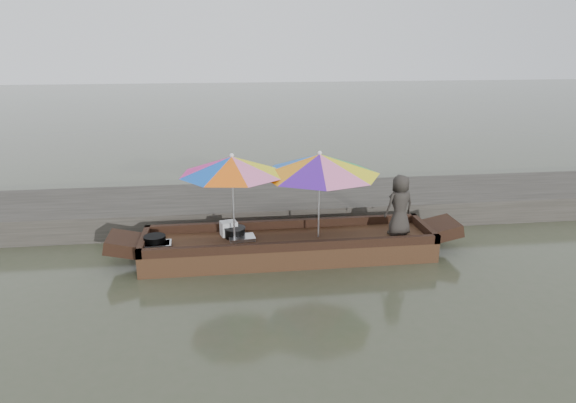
{
  "coord_description": "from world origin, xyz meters",
  "views": [
    {
      "loc": [
        -1.12,
        -8.34,
        3.68
      ],
      "look_at": [
        0.0,
        0.1,
        1.0
      ],
      "focal_mm": 32.0,
      "sensor_mm": 36.0,
      "label": 1
    }
  ],
  "objects": [
    {
      "name": "tray_scallop",
      "position": [
        -0.82,
        0.05,
        0.38
      ],
      "size": [
        0.48,
        0.35,
        0.06
      ],
      "primitive_type": "cube",
      "rotation": [
        0.0,
        0.0,
        0.1
      ],
      "color": "silver",
      "rests_on": "boat_hull"
    },
    {
      "name": "charcoal_grill",
      "position": [
        -0.94,
        0.19,
        0.43
      ],
      "size": [
        0.36,
        0.36,
        0.17
      ],
      "primitive_type": "cylinder",
      "color": "black",
      "rests_on": "boat_hull"
    },
    {
      "name": "dock",
      "position": [
        0.0,
        2.2,
        0.25
      ],
      "size": [
        22.0,
        2.2,
        0.5
      ],
      "primitive_type": "cube",
      "color": "#2D2B26",
      "rests_on": "ground"
    },
    {
      "name": "umbrella_bow",
      "position": [
        -0.95,
        0.0,
        1.12
      ],
      "size": [
        2.16,
        2.16,
        1.55
      ],
      "primitive_type": null,
      "rotation": [
        0.0,
        0.0,
        0.25
      ],
      "color": "red",
      "rests_on": "boat_hull"
    },
    {
      "name": "tray_crayfish",
      "position": [
        -2.24,
        -0.15,
        0.39
      ],
      "size": [
        0.46,
        0.33,
        0.09
      ],
      "primitive_type": "cube",
      "rotation": [
        0.0,
        0.0,
        0.05
      ],
      "color": "silver",
      "rests_on": "boat_hull"
    },
    {
      "name": "water",
      "position": [
        0.0,
        0.0,
        0.0
      ],
      "size": [
        80.0,
        80.0,
        0.0
      ],
      "primitive_type": "plane",
      "color": "#3C422D",
      "rests_on": "ground"
    },
    {
      "name": "umbrella_stern",
      "position": [
        0.53,
        0.0,
        1.12
      ],
      "size": [
        2.25,
        2.25,
        1.55
      ],
      "primitive_type": null,
      "rotation": [
        0.0,
        0.0,
        -0.08
      ],
      "color": "green",
      "rests_on": "boat_hull"
    },
    {
      "name": "boat_hull",
      "position": [
        0.0,
        0.0,
        0.17
      ],
      "size": [
        5.08,
        1.2,
        0.35
      ],
      "primitive_type": "cube",
      "color": "black",
      "rests_on": "water"
    },
    {
      "name": "vendor",
      "position": [
        1.96,
        -0.09,
        0.91
      ],
      "size": [
        0.62,
        0.49,
        1.12
      ],
      "primitive_type": "imported",
      "rotation": [
        0.0,
        0.0,
        3.41
      ],
      "color": "#2B2723",
      "rests_on": "boat_hull"
    },
    {
      "name": "supply_bag",
      "position": [
        -1.04,
        0.29,
        0.48
      ],
      "size": [
        0.33,
        0.29,
        0.26
      ],
      "primitive_type": "cube",
      "rotation": [
        0.0,
        0.0,
        0.27
      ],
      "color": "silver",
      "rests_on": "boat_hull"
    },
    {
      "name": "cooking_pot",
      "position": [
        -2.29,
        -0.08,
        0.45
      ],
      "size": [
        0.37,
        0.37,
        0.19
      ],
      "primitive_type": "cylinder",
      "color": "black",
      "rests_on": "boat_hull"
    }
  ]
}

